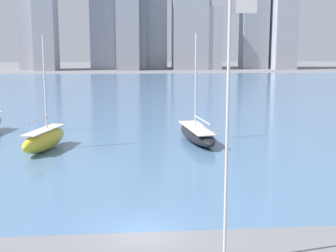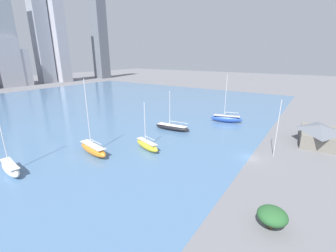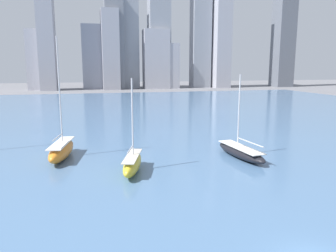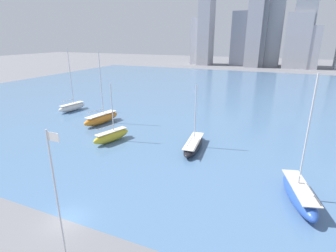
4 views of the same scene
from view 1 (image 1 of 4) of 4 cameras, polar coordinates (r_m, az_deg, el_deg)
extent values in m
plane|color=slate|center=(25.91, -3.09, -12.81)|extent=(500.00, 500.00, 0.00)
cube|color=#4C7099|center=(94.43, -4.60, 3.79)|extent=(180.00, 140.00, 0.00)
cylinder|color=silver|center=(20.83, 7.22, -1.01)|extent=(0.14, 0.14, 12.16)
cube|color=white|center=(20.67, 9.30, 14.39)|extent=(1.10, 0.03, 0.70)
cube|color=#A8A8B2|center=(197.88, -16.14, 11.12)|extent=(10.26, 9.00, 31.11)
cube|color=gray|center=(194.86, -7.71, 11.93)|extent=(11.69, 8.71, 34.39)
cube|color=#9E9EA8|center=(190.92, -5.00, 13.12)|extent=(8.93, 14.19, 41.72)
cube|color=slate|center=(192.02, -4.29, 14.31)|extent=(9.75, 9.52, 49.74)
cube|color=#8E939E|center=(199.88, -2.66, 13.87)|extent=(15.97, 15.45, 47.80)
cube|color=#A8A8B2|center=(192.48, 2.71, 11.72)|extent=(14.12, 8.90, 32.30)
cube|color=#A8A8B2|center=(197.16, 5.19, 10.58)|extent=(7.47, 14.96, 24.95)
ellipsoid|color=black|center=(48.96, 3.57, -1.02)|extent=(3.60, 10.91, 1.47)
cube|color=silver|center=(48.83, 3.57, -0.23)|extent=(2.95, 8.94, 0.10)
cube|color=#2D2D33|center=(49.04, 3.56, -1.49)|extent=(0.36, 1.93, 0.66)
cylinder|color=silver|center=(48.99, 3.40, 5.58)|extent=(0.18, 0.18, 9.70)
cylinder|color=silver|center=(46.63, 4.24, 0.71)|extent=(0.75, 5.80, 0.14)
ellipsoid|color=yellow|center=(46.17, -14.83, -1.64)|extent=(3.96, 8.11, 2.04)
cube|color=beige|center=(45.99, -14.88, -0.46)|extent=(3.25, 6.65, 0.10)
cube|color=#2D2D33|center=(46.28, -14.80, -2.32)|extent=(0.57, 1.42, 0.92)
cylinder|color=silver|center=(45.96, -14.79, 5.19)|extent=(0.18, 0.18, 8.88)
cylinder|color=silver|center=(44.68, -15.68, 0.71)|extent=(1.24, 3.63, 0.14)
camera|label=2|loc=(48.04, -79.52, 14.61)|focal=24.00mm
camera|label=3|loc=(15.22, -64.45, 12.76)|focal=35.00mm
camera|label=4|loc=(22.83, 70.35, 26.05)|focal=28.00mm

